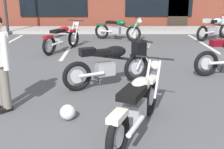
% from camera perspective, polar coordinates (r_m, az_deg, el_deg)
% --- Properties ---
extents(ground_plane, '(80.00, 80.00, 0.00)m').
position_cam_1_polar(ground_plane, '(5.67, -2.41, -4.43)').
color(ground_plane, '#515154').
extents(sidewalk_kerb, '(22.00, 1.80, 0.14)m').
position_cam_1_polar(sidewalk_kerb, '(14.25, -1.22, 9.08)').
color(sidewalk_kerb, '#A8A59E').
rests_on(sidewalk_kerb, ground_plane).
extents(painted_stall_lines, '(7.82, 4.80, 0.01)m').
position_cam_1_polar(painted_stall_lines, '(10.71, -1.48, 5.99)').
color(painted_stall_lines, silver).
rests_on(painted_stall_lines, ground_plane).
extents(motorcycle_foreground_classic, '(1.14, 1.98, 0.98)m').
position_cam_1_polar(motorcycle_foreground_classic, '(4.14, 5.19, -5.99)').
color(motorcycle_foreground_classic, black).
rests_on(motorcycle_foreground_classic, ground_plane).
extents(motorcycle_red_sportbike, '(1.19, 1.96, 0.98)m').
position_cam_1_polar(motorcycle_red_sportbike, '(9.80, -10.08, 7.41)').
color(motorcycle_red_sportbike, black).
rests_on(motorcycle_red_sportbike, ground_plane).
extents(motorcycle_blue_standard, '(1.96, 1.18, 0.98)m').
position_cam_1_polar(motorcycle_blue_standard, '(11.73, 1.17, 9.25)').
color(motorcycle_blue_standard, black).
rests_on(motorcycle_blue_standard, ground_plane).
extents(motorcycle_green_cafe_racer, '(1.96, 1.18, 0.98)m').
position_cam_1_polar(motorcycle_green_cafe_racer, '(6.14, 0.21, 2.51)').
color(motorcycle_green_cafe_racer, black).
rests_on(motorcycle_green_cafe_racer, ground_plane).
extents(motorcycle_orange_scrambler, '(1.85, 1.38, 0.98)m').
position_cam_1_polar(motorcycle_orange_scrambler, '(12.65, 20.41, 9.08)').
color(motorcycle_orange_scrambler, black).
rests_on(motorcycle_orange_scrambler, ground_plane).
extents(helmet_on_pavement, '(0.26, 0.26, 0.26)m').
position_cam_1_polar(helmet_on_pavement, '(4.71, -9.01, -7.57)').
color(helmet_on_pavement, silver).
rests_on(helmet_on_pavement, ground_plane).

